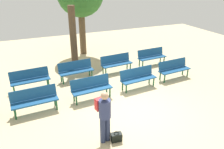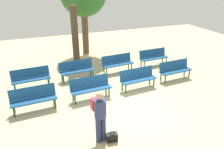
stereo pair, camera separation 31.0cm
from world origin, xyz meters
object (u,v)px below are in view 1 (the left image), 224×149
Objects in this scene: bench_r1_c3 at (151,56)px; tree_1 at (73,37)px; bench_r0_c1 at (91,87)px; bench_r1_c0 at (30,78)px; bench_r1_c1 at (76,69)px; bench_r0_c0 at (35,99)px; bench_r0_c3 at (174,68)px; handbag at (116,137)px; bench_r0_c2 at (138,77)px; visitor_with_backpack at (104,114)px; bench_r1_c2 at (116,62)px.

tree_1 is at bearing 157.24° from bench_r1_c3.
bench_r0_c1 is 2.79m from bench_r1_c0.
bench_r0_c1 is at bearing -90.53° from bench_r1_c1.
bench_r0_c0 is 1.85m from bench_r1_c0.
handbag is (-4.28, -2.95, -0.37)m from bench_r0_c3.
bench_r0_c3 is 1.00× the size of bench_r1_c3.
bench_r0_c1 is (2.14, 0.09, 0.00)m from bench_r0_c0.
bench_r0_c0 is 0.99× the size of bench_r0_c2.
visitor_with_backpack is at bearing -56.70° from bench_r0_c0.
bench_r0_c1 reaches higher than handbag.
bench_r1_c1 is (-2.26, 1.85, 0.00)m from bench_r0_c2.
bench_r0_c1 is 2.14m from bench_r0_c2.
handbag is at bearing -133.07° from bench_r0_c2.
bench_r0_c0 is at bearing -92.72° from bench_r1_c0.
visitor_with_backpack reaches higher than bench_r1_c2.
tree_1 is at bearing 87.07° from handbag.
bench_r0_c1 is at bearing -42.64° from bench_r1_c0.
bench_r0_c3 is 5.26m from tree_1.
tree_1 is at bearing 73.52° from bench_r1_c1.
bench_r1_c3 is 0.51× the size of tree_1.
handbag is (0.04, -4.60, -0.37)m from bench_r1_c1.
tree_1 reaches higher than bench_r0_c2.
bench_r0_c2 is 2.06m from bench_r0_c3.
bench_r0_c1 and bench_r0_c2 have the same top height.
bench_r0_c3 is 5.21m from handbag.
bench_r1_c2 is (-0.16, 1.94, 0.00)m from bench_r0_c2.
bench_r1_c3 is (6.28, 2.28, 0.00)m from bench_r0_c0.
handbag is at bearing -93.70° from bench_r1_c1.
bench_r0_c3 is 4.62m from bench_r1_c1.
bench_r1_c0 is at bearing -178.92° from bench_r1_c3.
bench_r0_c2 is 1.00× the size of bench_r1_c0.
tree_1 reaches higher than bench_r0_c1.
bench_r1_c0 is 4.61m from visitor_with_backpack.
bench_r1_c3 is (2.01, 2.08, 0.00)m from bench_r0_c2.
bench_r0_c0 is 2.87m from bench_r1_c1.
bench_r0_c3 is 1.00× the size of bench_r1_c0.
bench_r1_c3 is at bearing 87.56° from bench_r0_c3.
tree_1 is (2.40, 1.85, 1.09)m from bench_r1_c0.
bench_r0_c0 is 3.30m from handbag.
bench_r1_c0 is (-0.03, 1.85, 0.00)m from bench_r0_c0.
bench_r1_c1 is at bearing -179.68° from bench_r1_c3.
bench_r1_c1 is 1.01× the size of bench_r1_c3.
bench_r1_c3 is 4.30m from tree_1.
bench_r1_c1 is 4.46m from visitor_with_backpack.
bench_r0_c1 and bench_r1_c3 have the same top height.
bench_r0_c1 is 1.00× the size of bench_r1_c3.
tree_1 reaches higher than bench_r1_c2.
bench_r0_c3 and bench_r1_c1 have the same top height.
bench_r0_c2 is at bearing -89.61° from bench_r1_c2.
bench_r0_c0 is 6.68m from bench_r1_c3.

